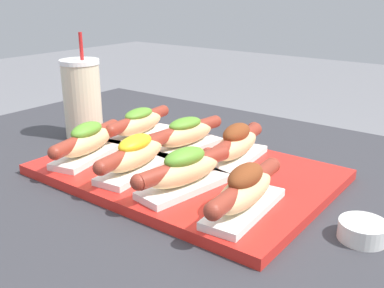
# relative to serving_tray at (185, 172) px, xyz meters

# --- Properties ---
(serving_tray) EXTENTS (0.51, 0.36, 0.02)m
(serving_tray) POSITION_rel_serving_tray_xyz_m (0.00, 0.00, 0.00)
(serving_tray) COLOR red
(serving_tray) RESTS_ON patio_table
(hot_dog_0) EXTENTS (0.10, 0.20, 0.07)m
(hot_dog_0) POSITION_rel_serving_tray_xyz_m (-0.18, -0.07, 0.04)
(hot_dog_0) COLOR white
(hot_dog_0) RESTS_ON serving_tray
(hot_dog_1) EXTENTS (0.08, 0.21, 0.07)m
(hot_dog_1) POSITION_rel_serving_tray_xyz_m (-0.06, -0.07, 0.04)
(hot_dog_1) COLOR white
(hot_dog_1) RESTS_ON serving_tray
(hot_dog_2) EXTENTS (0.09, 0.21, 0.07)m
(hot_dog_2) POSITION_rel_serving_tray_xyz_m (0.06, -0.08, 0.04)
(hot_dog_2) COLOR white
(hot_dog_2) RESTS_ON serving_tray
(hot_dog_3) EXTENTS (0.07, 0.21, 0.07)m
(hot_dog_3) POSITION_rel_serving_tray_xyz_m (0.18, -0.08, 0.04)
(hot_dog_3) COLOR white
(hot_dog_3) RESTS_ON serving_tray
(hot_dog_4) EXTENTS (0.08, 0.21, 0.07)m
(hot_dog_4) POSITION_rel_serving_tray_xyz_m (-0.19, 0.07, 0.04)
(hot_dog_4) COLOR white
(hot_dog_4) RESTS_ON serving_tray
(hot_dog_5) EXTENTS (0.08, 0.21, 0.07)m
(hot_dog_5) POSITION_rel_serving_tray_xyz_m (-0.06, 0.07, 0.04)
(hot_dog_5) COLOR white
(hot_dog_5) RESTS_ON serving_tray
(hot_dog_6) EXTENTS (0.08, 0.21, 0.07)m
(hot_dog_6) POSITION_rel_serving_tray_xyz_m (0.05, 0.08, 0.04)
(hot_dog_6) COLOR white
(hot_dog_6) RESTS_ON serving_tray
(sauce_bowl) EXTENTS (0.07, 0.07, 0.03)m
(sauce_bowl) POSITION_rel_serving_tray_xyz_m (0.33, -0.03, 0.01)
(sauce_bowl) COLOR silver
(sauce_bowl) RESTS_ON patio_table
(drink_cup) EXTENTS (0.09, 0.09, 0.24)m
(drink_cup) POSITION_rel_serving_tray_xyz_m (-0.33, 0.04, 0.08)
(drink_cup) COLOR beige
(drink_cup) RESTS_ON patio_table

